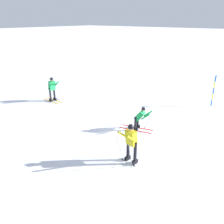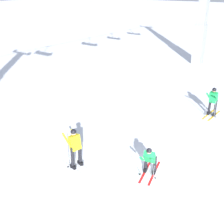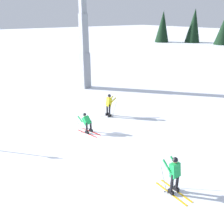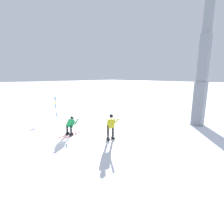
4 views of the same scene
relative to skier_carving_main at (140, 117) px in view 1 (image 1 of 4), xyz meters
name	(u,v)px [view 1 (image 1 of 4)]	position (x,y,z in m)	size (l,w,h in m)	color
ground_plane	(147,122)	(0.17, -1.12, -0.74)	(260.00, 260.00, 0.00)	white
skier_carving_main	(140,117)	(0.00, 0.00, 0.00)	(1.82, 0.98, 1.44)	red
trail_marker_pole	(214,90)	(-1.85, -6.05, 0.39)	(0.07, 0.28, 2.10)	blue
skier_distant_uphill	(52,87)	(7.23, -0.01, 0.27)	(1.81, 0.71, 1.76)	yellow
skier_distant_downhill	(131,140)	(-1.32, 2.77, 0.29)	(0.77, 1.71, 1.77)	white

